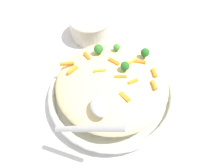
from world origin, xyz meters
The scene contains 21 objects.
ground_plane centered at (0.00, 0.00, 0.00)m, with size 2.40×2.40×0.00m, color silver.
serving_bowl centered at (0.00, 0.00, 0.02)m, with size 0.36×0.36×0.04m.
pasta_mound centered at (0.00, 0.00, 0.07)m, with size 0.31×0.31×0.07m, color beige.
carrot_piece_0 centered at (0.02, 0.02, 0.11)m, with size 0.03×0.01×0.01m, color orange.
carrot_piece_1 centered at (-0.09, -0.03, 0.10)m, with size 0.03×0.01×0.01m, color orange.
carrot_piece_2 centered at (-0.02, 0.07, 0.10)m, with size 0.04×0.01×0.01m, color orange.
carrot_piece_3 centered at (0.07, 0.08, 0.10)m, with size 0.03×0.01×0.01m, color orange.
carrot_piece_4 centered at (0.07, 0.00, 0.10)m, with size 0.03×0.01×0.01m, color orange.
carrot_piece_5 centered at (-0.09, -0.09, 0.10)m, with size 0.04×0.01×0.01m, color orange.
carrot_piece_6 centered at (-0.02, -0.02, 0.11)m, with size 0.03×0.01×0.01m, color orange.
carrot_piece_7 centered at (-0.04, 0.02, 0.11)m, with size 0.03×0.01×0.01m, color orange.
carrot_piece_8 centered at (0.04, 0.11, 0.10)m, with size 0.03×0.01×0.01m, color orange.
carrot_piece_9 centered at (-0.01, 0.09, 0.10)m, with size 0.03×0.01×0.01m, color orange.
carrot_piece_10 centered at (-0.06, -0.09, 0.10)m, with size 0.03×0.01×0.01m, color orange.
carrot_piece_11 centered at (0.04, 0.04, 0.10)m, with size 0.03×0.01×0.01m, color orange.
broccoli_floret_0 centered at (-0.03, 0.11, 0.11)m, with size 0.02×0.02×0.03m.
broccoli_floret_1 centered at (0.00, 0.04, 0.12)m, with size 0.02×0.02×0.03m.
broccoli_floret_2 centered at (-0.09, 0.00, 0.12)m, with size 0.03×0.03×0.03m.
broccoli_floret_3 centered at (-0.08, 0.05, 0.11)m, with size 0.02×0.02×0.02m.
serving_spoon centered at (0.10, -0.08, 0.13)m, with size 0.14×0.13×0.09m.
companion_bowl centered at (-0.28, 0.04, 0.04)m, with size 0.15×0.15×0.08m.
Camera 1 is at (0.30, -0.14, 0.52)m, focal length 32.66 mm.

